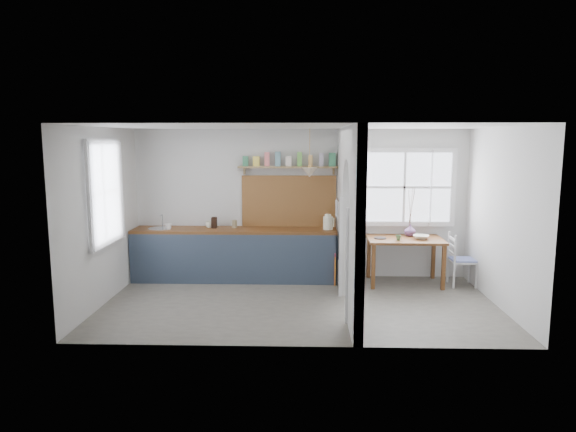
{
  "coord_description": "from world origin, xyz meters",
  "views": [
    {
      "loc": [
        0.04,
        -7.35,
        2.41
      ],
      "look_at": [
        -0.18,
        0.33,
        1.27
      ],
      "focal_mm": 32.0,
      "sensor_mm": 36.0,
      "label": 1
    }
  ],
  "objects_px": {
    "dining_table": "(404,261)",
    "chair_right": "(462,260)",
    "kettle": "(328,222)",
    "chair_left": "(349,257)",
    "vase": "(410,230)"
  },
  "relations": [
    {
      "from": "dining_table",
      "to": "chair_right",
      "type": "xyz_separation_m",
      "value": [
        0.94,
        -0.08,
        0.05
      ]
    },
    {
      "from": "chair_left",
      "to": "vase",
      "type": "xyz_separation_m",
      "value": [
        1.05,
        0.17,
        0.44
      ]
    },
    {
      "from": "chair_left",
      "to": "dining_table",
      "type": "bearing_deg",
      "value": 97.06
    },
    {
      "from": "dining_table",
      "to": "vase",
      "type": "xyz_separation_m",
      "value": [
        0.12,
        0.22,
        0.49
      ]
    },
    {
      "from": "kettle",
      "to": "chair_left",
      "type": "bearing_deg",
      "value": 4.82
    },
    {
      "from": "chair_right",
      "to": "dining_table",
      "type": "bearing_deg",
      "value": 84.73
    },
    {
      "from": "chair_left",
      "to": "chair_right",
      "type": "height_order",
      "value": "chair_right"
    },
    {
      "from": "dining_table",
      "to": "chair_left",
      "type": "bearing_deg",
      "value": 178.0
    },
    {
      "from": "vase",
      "to": "dining_table",
      "type": "bearing_deg",
      "value": -119.06
    },
    {
      "from": "kettle",
      "to": "vase",
      "type": "height_order",
      "value": "kettle"
    },
    {
      "from": "dining_table",
      "to": "chair_right",
      "type": "height_order",
      "value": "chair_right"
    },
    {
      "from": "kettle",
      "to": "chair_right",
      "type": "bearing_deg",
      "value": 13.06
    },
    {
      "from": "kettle",
      "to": "vase",
      "type": "xyz_separation_m",
      "value": [
        1.41,
        0.08,
        -0.15
      ]
    },
    {
      "from": "chair_left",
      "to": "chair_right",
      "type": "distance_m",
      "value": 1.87
    },
    {
      "from": "chair_right",
      "to": "kettle",
      "type": "bearing_deg",
      "value": 84.04
    }
  ]
}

